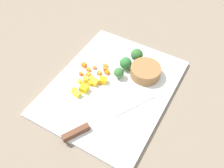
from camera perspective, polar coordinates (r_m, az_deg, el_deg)
name	(u,v)px	position (r m, az deg, el deg)	size (l,w,h in m)	color
ground_plane	(112,88)	(0.79, 0.00, -1.03)	(4.00, 4.00, 0.00)	#7E6C5C
cutting_board	(112,87)	(0.78, 0.00, -0.75)	(0.44, 0.35, 0.01)	white
prep_bowl	(146,71)	(0.80, 7.62, 2.85)	(0.10, 0.10, 0.03)	olive
chef_knife	(94,123)	(0.70, -4.09, -8.85)	(0.27, 0.16, 0.02)	silver
carrot_dice_0	(105,66)	(0.83, -1.53, 4.19)	(0.01, 0.01, 0.01)	orange
carrot_dice_1	(81,74)	(0.81, -7.09, 2.36)	(0.01, 0.01, 0.01)	orange
carrot_dice_2	(99,73)	(0.81, -2.91, 2.51)	(0.01, 0.01, 0.01)	orange
carrot_dice_3	(88,69)	(0.82, -5.37, 3.30)	(0.01, 0.01, 0.01)	orange
carrot_dice_4	(84,65)	(0.84, -6.36, 4.31)	(0.01, 0.01, 0.01)	orange
carrot_dice_5	(101,82)	(0.78, -2.60, 0.51)	(0.01, 0.01, 0.01)	orange
carrot_dice_6	(88,75)	(0.80, -5.47, 2.01)	(0.01, 0.01, 0.01)	orange
carrot_dice_7	(95,68)	(0.83, -3.96, 3.74)	(0.01, 0.01, 0.01)	orange
carrot_dice_8	(86,79)	(0.80, -5.85, 1.19)	(0.01, 0.01, 0.01)	orange
carrot_dice_9	(105,69)	(0.82, -1.55, 3.45)	(0.01, 0.01, 0.01)	orange
carrot_dice_10	(107,72)	(0.81, -1.11, 2.68)	(0.01, 0.01, 0.01)	orange
pepper_dice_0	(92,79)	(0.79, -4.52, 1.07)	(0.01, 0.02, 0.01)	gold
pepper_dice_1	(74,91)	(0.77, -8.57, -1.48)	(0.01, 0.02, 0.01)	yellow
pepper_dice_2	(86,79)	(0.79, -6.00, 1.04)	(0.02, 0.02, 0.02)	yellow
pepper_dice_3	(84,88)	(0.76, -6.34, -1.00)	(0.02, 0.02, 0.02)	yellow
pepper_dice_4	(104,80)	(0.78, -1.87, 0.99)	(0.02, 0.02, 0.02)	yellow
pepper_dice_5	(80,81)	(0.79, -7.26, 0.60)	(0.01, 0.01, 0.01)	yellow
pepper_dice_6	(77,94)	(0.76, -7.90, -2.27)	(0.02, 0.02, 0.02)	yellow
pepper_dice_7	(95,82)	(0.78, -3.89, 0.37)	(0.02, 0.02, 0.02)	yellow
pepper_dice_8	(90,83)	(0.78, -4.92, 0.18)	(0.01, 0.01, 0.01)	yellow
broccoli_floret_0	(137,55)	(0.84, 5.65, 6.61)	(0.04, 0.04, 0.05)	#85B45E
broccoli_floret_1	(126,63)	(0.81, 3.22, 4.70)	(0.04, 0.04, 0.04)	#8BBD69
broccoli_floret_2	(120,73)	(0.79, 1.82, 2.49)	(0.03, 0.03, 0.04)	#8FAF68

